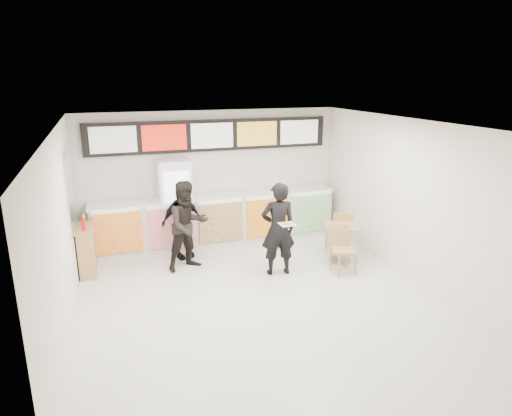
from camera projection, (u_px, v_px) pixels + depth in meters
name	position (u px, v px, depth m)	size (l,w,h in m)	color
floor	(262.00, 303.00, 7.81)	(7.00, 7.00, 0.00)	beige
ceiling	(263.00, 126.00, 6.97)	(7.00, 7.00, 0.00)	white
wall_back	(212.00, 176.00, 10.57)	(6.00, 6.00, 0.00)	silver
wall_left	(63.00, 240.00, 6.46)	(7.00, 7.00, 0.00)	silver
wall_right	(417.00, 203.00, 8.32)	(7.00, 7.00, 0.00)	silver
service_counter	(217.00, 219.00, 10.46)	(5.56, 0.77, 1.14)	silver
menu_board	(212.00, 135.00, 10.22)	(5.50, 0.14, 0.70)	black
drinks_fridge	(175.00, 205.00, 10.06)	(0.70, 0.67, 2.00)	white
mirror_panel	(70.00, 185.00, 8.62)	(0.01, 2.00, 1.50)	#B2B7BF
customer_main	(278.00, 229.00, 8.73)	(0.67, 0.44, 1.83)	black
customer_left	(188.00, 226.00, 8.97)	(0.87, 0.68, 1.80)	black
customer_mid	(182.00, 222.00, 9.55)	(0.93, 0.39, 1.59)	black
pizza_slice	(287.00, 224.00, 8.25)	(0.36, 0.36, 0.02)	beige
cafe_table	(341.00, 236.00, 9.41)	(1.03, 1.64, 0.93)	tan
condiment_ledge	(87.00, 250.00, 8.86)	(0.34, 0.85, 1.13)	tan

